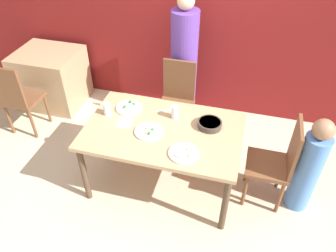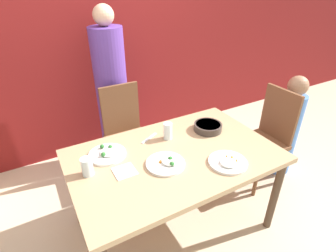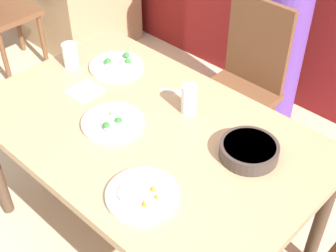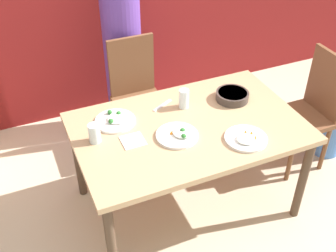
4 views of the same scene
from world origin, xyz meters
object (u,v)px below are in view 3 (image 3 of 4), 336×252
(plate_rice_adult, at_px, (117,66))
(chair_adult_spot, at_px, (242,82))
(glass_water_tall, at_px, (189,99))
(person_adult, at_px, (281,21))
(bowl_curry, at_px, (249,150))

(plate_rice_adult, bearing_deg, chair_adult_spot, 59.02)
(chair_adult_spot, height_order, glass_water_tall, chair_adult_spot)
(chair_adult_spot, distance_m, person_adult, 0.41)
(plate_rice_adult, xyz_separation_m, glass_water_tall, (0.49, -0.02, 0.05))
(person_adult, xyz_separation_m, plate_rice_adult, (-0.35, -0.92, -0.02))
(bowl_curry, bearing_deg, chair_adult_spot, 126.41)
(bowl_curry, relative_size, glass_water_tall, 1.71)
(person_adult, bearing_deg, chair_adult_spot, -90.00)
(chair_adult_spot, height_order, person_adult, person_adult)
(person_adult, xyz_separation_m, glass_water_tall, (0.13, -0.93, 0.03))
(bowl_curry, bearing_deg, person_adult, 116.28)
(person_adult, height_order, plate_rice_adult, person_adult)
(chair_adult_spot, xyz_separation_m, glass_water_tall, (0.13, -0.61, 0.28))
(chair_adult_spot, bearing_deg, bowl_curry, -53.59)
(person_adult, distance_m, plate_rice_adult, 0.98)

